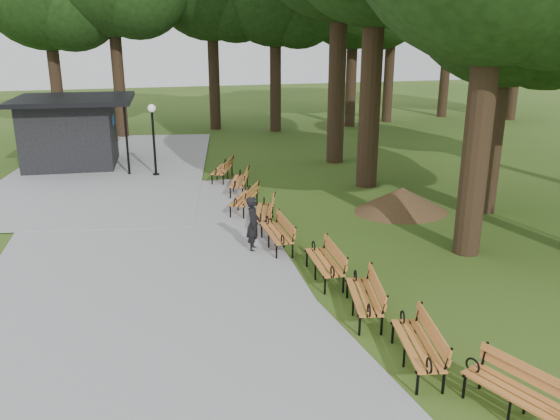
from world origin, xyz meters
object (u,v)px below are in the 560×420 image
object	(u,v)px
kiosk	(70,132)
bench_4	(276,233)
bench_6	(244,199)
bench_1	(417,345)
person	(253,224)
lamp_post	(153,124)
bench_8	(222,170)
dirt_mound	(402,199)
bench_2	(364,297)
bench_5	(264,212)
bench_7	(239,181)
bench_0	(519,395)
bench_3	(324,262)

from	to	relation	value
kiosk	bench_4	size ratio (longest dim) A/B	2.55
bench_6	bench_1	bearing A→B (deg)	34.56
bench_6	person	bearing A→B (deg)	20.43
lamp_post	bench_8	world-z (taller)	lamp_post
bench_4	bench_6	world-z (taller)	same
dirt_mound	bench_8	xyz separation A→B (m)	(-5.08, 5.58, 0.03)
bench_2	bench_4	bearing A→B (deg)	-156.52
bench_4	bench_5	xyz separation A→B (m)	(0.10, 1.89, 0.00)
bench_4	bench_7	size ratio (longest dim) A/B	1.00
person	bench_0	xyz separation A→B (m)	(2.44, -8.00, -0.32)
bench_8	bench_2	bearing A→B (deg)	27.27
lamp_post	bench_3	world-z (taller)	lamp_post
bench_5	bench_7	bearing A→B (deg)	-162.70
bench_0	lamp_post	bearing A→B (deg)	173.79
dirt_mound	bench_1	distance (m)	9.28
bench_0	bench_3	bearing A→B (deg)	170.57
bench_5	bench_8	size ratio (longest dim) A/B	1.00
bench_2	bench_4	xyz separation A→B (m)	(-0.80, 4.25, 0.00)
kiosk	bench_4	bearing A→B (deg)	-58.21
kiosk	bench_5	xyz separation A→B (m)	(6.31, -9.91, -1.08)
dirt_mound	bench_3	size ratio (longest dim) A/B	1.39
kiosk	bench_7	size ratio (longest dim) A/B	2.55
lamp_post	bench_8	xyz separation A→B (m)	(2.53, -1.39, -1.69)
bench_6	bench_8	world-z (taller)	same
bench_0	bench_5	bearing A→B (deg)	168.57
bench_8	bench_3	bearing A→B (deg)	27.13
person	dirt_mound	world-z (taller)	person
bench_7	bench_0	bearing A→B (deg)	24.66
bench_2	lamp_post	bearing A→B (deg)	-152.26
person	bench_2	world-z (taller)	person
bench_3	bench_7	world-z (taller)	same
person	bench_4	world-z (taller)	person
lamp_post	dirt_mound	size ratio (longest dim) A/B	1.12
dirt_mound	bench_3	bearing A→B (deg)	-133.75
kiosk	bench_1	world-z (taller)	kiosk
person	dirt_mound	bearing A→B (deg)	-50.03
lamp_post	bench_2	distance (m)	13.94
bench_6	kiosk	bearing A→B (deg)	-116.41
bench_6	bench_7	bearing A→B (deg)	-158.95
person	bench_8	size ratio (longest dim) A/B	0.80
bench_1	bench_7	size ratio (longest dim) A/B	1.00
bench_3	bench_5	xyz separation A→B (m)	(-0.50, 4.17, 0.00)
person	dirt_mound	size ratio (longest dim) A/B	0.58
person	bench_7	world-z (taller)	person
bench_1	bench_6	bearing A→B (deg)	-161.86
bench_2	dirt_mound	bearing A→B (deg)	160.48
bench_4	bench_6	xyz separation A→B (m)	(-0.20, 3.49, 0.00)
dirt_mound	bench_2	size ratio (longest dim) A/B	1.39
bench_7	bench_8	world-z (taller)	same
person	lamp_post	bearing A→B (deg)	31.65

